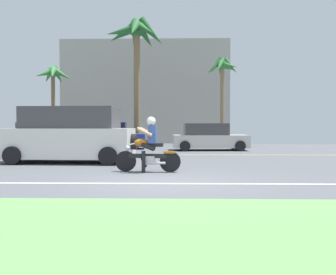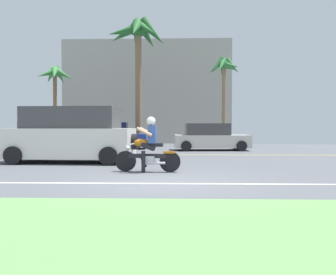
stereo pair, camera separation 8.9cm
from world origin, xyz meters
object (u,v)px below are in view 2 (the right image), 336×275
(motorcyclist, at_px, (148,149))
(parked_car_0, at_px, (39,136))
(parked_car_1, at_px, (110,136))
(palm_tree_0, at_px, (138,39))
(suv_nearby, at_px, (71,136))
(palm_tree_2, at_px, (224,72))
(palm_tree_1, at_px, (55,79))
(parked_car_2, at_px, (210,138))

(motorcyclist, distance_m, parked_car_0, 13.30)
(parked_car_1, distance_m, palm_tree_0, 6.78)
(parked_car_1, relative_size, palm_tree_0, 0.51)
(motorcyclist, relative_size, suv_nearby, 0.39)
(parked_car_1, bearing_deg, palm_tree_2, 25.21)
(parked_car_1, distance_m, palm_tree_1, 6.83)
(motorcyclist, bearing_deg, palm_tree_0, 97.75)
(parked_car_2, relative_size, palm_tree_1, 0.76)
(palm_tree_0, bearing_deg, palm_tree_1, 167.56)
(palm_tree_0, bearing_deg, motorcyclist, -82.25)
(palm_tree_0, bearing_deg, palm_tree_2, 11.18)
(parked_car_2, distance_m, palm_tree_0, 8.33)
(motorcyclist, distance_m, palm_tree_0, 14.33)
(parked_car_1, relative_size, palm_tree_2, 0.72)
(palm_tree_2, bearing_deg, parked_car_0, -165.58)
(parked_car_2, relative_size, palm_tree_2, 0.70)
(motorcyclist, relative_size, palm_tree_2, 0.32)
(parked_car_0, distance_m, palm_tree_1, 4.94)
(parked_car_1, bearing_deg, parked_car_2, -10.64)
(palm_tree_2, bearing_deg, parked_car_1, -154.79)
(motorcyclist, height_order, parked_car_1, motorcyclist)
(suv_nearby, height_order, palm_tree_1, palm_tree_1)
(parked_car_2, xyz_separation_m, palm_tree_2, (1.31, 4.45, 4.25))
(parked_car_2, height_order, palm_tree_1, palm_tree_1)
(palm_tree_1, bearing_deg, motorcyclist, -61.55)
(parked_car_1, xyz_separation_m, palm_tree_0, (1.45, 2.23, 6.23))
(palm_tree_0, relative_size, palm_tree_2, 1.40)
(parked_car_0, distance_m, palm_tree_0, 8.74)
(parked_car_1, height_order, palm_tree_0, palm_tree_0)
(palm_tree_1, xyz_separation_m, palm_tree_2, (11.55, -0.18, 0.40))
(palm_tree_1, bearing_deg, suv_nearby, -68.34)
(suv_nearby, bearing_deg, parked_car_0, 118.48)
(parked_car_2, bearing_deg, parked_car_0, 171.71)
(parked_car_0, distance_m, parked_car_2, 10.31)
(parked_car_2, bearing_deg, parked_car_1, 169.36)
(motorcyclist, xyz_separation_m, suv_nearby, (-3.10, 2.68, 0.30))
(suv_nearby, height_order, parked_car_2, suv_nearby)
(motorcyclist, distance_m, suv_nearby, 4.11)
(parked_car_0, relative_size, parked_car_1, 0.91)
(suv_nearby, xyz_separation_m, palm_tree_2, (7.03, 11.21, 3.96))
(motorcyclist, xyz_separation_m, palm_tree_0, (-1.74, 12.77, 6.27))
(suv_nearby, bearing_deg, palm_tree_1, 111.66)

